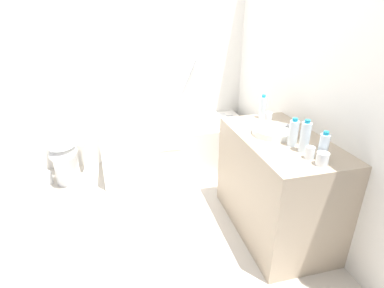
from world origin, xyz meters
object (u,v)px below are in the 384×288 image
Objects in this scene: water_bottle_2 at (293,133)px; drinking_glass_2 at (310,153)px; drinking_glass_1 at (322,159)px; sink_faucet at (296,128)px; water_bottle_0 at (324,147)px; sink_basin at (274,131)px; drinking_glass_0 at (268,118)px; toilet at (65,150)px; bathtub at (176,145)px; water_bottle_3 at (263,108)px; water_bottle_1 at (305,137)px; toilet_paper_roll at (47,178)px.

water_bottle_2 is 0.22m from drinking_glass_2.
drinking_glass_1 reaches higher than drinking_glass_2.
water_bottle_0 is at bearing -101.99° from sink_faucet.
sink_basin is 0.54m from drinking_glass_1.
drinking_glass_0 reaches higher than sink_basin.
sink_faucet is (0.19, 0.00, 0.01)m from sink_basin.
toilet is at bearing 137.30° from drinking_glass_2.
bathtub reaches higher than sink_faucet.
water_bottle_3 is at bearing 86.07° from drinking_glass_2.
water_bottle_1 is at bearing -92.80° from water_bottle_3.
water_bottle_3 is 2.52× the size of drinking_glass_1.
water_bottle_0 is at bearing -73.47° from water_bottle_2.
drinking_glass_1 is 1.02× the size of drinking_glass_2.
toilet_paper_roll is (-2.07, 0.81, -0.89)m from water_bottle_3.
water_bottle_0 is at bearing -87.62° from drinking_glass_0.
bathtub is 1.23m from water_bottle_3.
water_bottle_3 is (0.06, 0.59, 0.00)m from water_bottle_2.
toilet is at bearing 145.55° from sink_basin.
toilet is at bearing 7.75° from toilet_paper_roll.
toilet_paper_roll is at bearing 155.31° from drinking_glass_0.
sink_basin is 1.46× the size of water_bottle_1.
bathtub is 19.39× the size of drinking_glass_1.
water_bottle_2 is at bearing 90.10° from drinking_glass_2.
water_bottle_2 reaches higher than drinking_glass_1.
drinking_glass_1 is at bearing 48.82° from toilet.
bathtub is 1.29m from drinking_glass_0.
bathtub is at bearing 109.54° from drinking_glass_2.
water_bottle_2 is 2.44× the size of drinking_glass_1.
bathtub is at bearing 111.46° from water_bottle_1.
drinking_glass_1 is (-0.03, -0.91, -0.06)m from water_bottle_3.
water_bottle_1 is (0.60, -1.52, 0.66)m from bathtub.
toilet is 7.28× the size of drinking_glass_0.
sink_basin is at bearing -64.98° from bathtub.
toilet is 2.36m from sink_faucet.
water_bottle_3 reaches higher than water_bottle_2.
drinking_glass_2 is at bearing -87.01° from sink_basin.
toilet reaches higher than toilet_paper_roll.
water_bottle_2 is 2.61m from toilet_paper_roll.
bathtub reaches higher than water_bottle_1.
drinking_glass_2 is (0.00, -0.21, -0.05)m from water_bottle_2.
sink_faucet is 0.47m from drinking_glass_2.
water_bottle_0 is at bearing -69.22° from water_bottle_1.
sink_basin is 0.19m from sink_faucet.
drinking_glass_2 is (-0.07, 0.03, -0.05)m from water_bottle_0.
water_bottle_0 reaches higher than drinking_glass_1.
drinking_glass_1 is (0.60, -1.73, 0.60)m from bathtub.
drinking_glass_2 is at bearing 50.13° from toilet.
water_bottle_0 is (-0.10, -0.47, 0.06)m from sink_faucet.
water_bottle_0 is at bearing 54.64° from drinking_glass_1.
water_bottle_1 reaches higher than sink_faucet.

